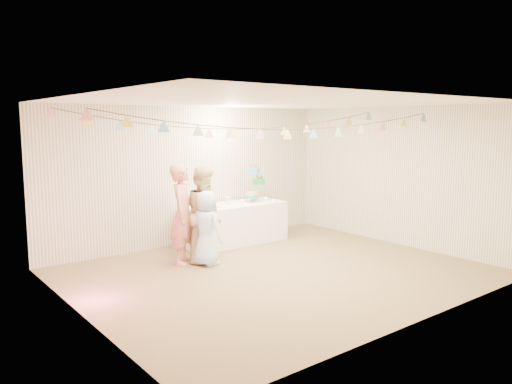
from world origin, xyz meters
TOP-DOWN VIEW (x-y plane):
  - floor at (0.00, 0.00)m, footprint 6.00×6.00m
  - ceiling at (0.00, 0.00)m, footprint 6.00×6.00m
  - back_wall at (0.00, 2.50)m, footprint 6.00×6.00m
  - front_wall at (0.00, -2.50)m, footprint 6.00×6.00m
  - left_wall at (-3.00, 0.00)m, footprint 5.00×5.00m
  - right_wall at (3.00, 0.00)m, footprint 5.00×5.00m
  - table at (0.59, 1.98)m, footprint 2.03×0.81m
  - cake_stand at (1.14, 2.03)m, footprint 0.61×0.36m
  - cake_bottom at (0.99, 1.97)m, footprint 0.31×0.31m
  - cake_middle at (1.32, 2.12)m, footprint 0.27×0.27m
  - cake_top_tier at (1.08, 2.00)m, footprint 0.25×0.25m
  - platter at (0.05, 1.93)m, footprint 0.36×0.36m
  - posy at (0.48, 2.03)m, footprint 0.13×0.13m
  - person_adult_a at (-0.89, 1.34)m, footprint 0.70×0.71m
  - person_adult_b at (-0.53, 1.24)m, footprint 0.97×0.97m
  - person_child at (-0.65, 1.02)m, footprint 0.47×0.65m
  - bunting_back at (0.00, 1.10)m, footprint 5.60×1.10m
  - bunting_front at (0.00, -0.20)m, footprint 5.60×0.90m
  - tealight_0 at (-0.21, 1.83)m, footprint 0.04×0.04m
  - tealight_1 at (0.24, 2.16)m, footprint 0.04×0.04m
  - tealight_2 at (0.69, 1.76)m, footprint 0.04×0.04m
  - tealight_3 at (0.94, 2.20)m, footprint 0.04×0.04m
  - tealight_4 at (1.41, 1.80)m, footprint 0.04×0.04m
  - tealight_5 at (1.49, 2.13)m, footprint 0.04×0.04m

SIDE VIEW (x-z plane):
  - floor at x=0.00m, z-range 0.00..0.00m
  - table at x=0.59m, z-range 0.00..0.76m
  - person_child at x=-0.65m, z-range 0.00..1.22m
  - platter at x=0.05m, z-range 0.75..0.77m
  - tealight_0 at x=-0.21m, z-range 0.76..0.79m
  - tealight_1 at x=0.24m, z-range 0.76..0.79m
  - tealight_2 at x=0.69m, z-range 0.76..0.79m
  - tealight_3 at x=0.94m, z-range 0.76..0.79m
  - tealight_4 at x=1.41m, z-range 0.76..0.79m
  - tealight_5 at x=1.49m, z-range 0.76..0.79m
  - person_adult_b at x=-0.53m, z-range 0.00..1.59m
  - person_adult_a at x=-0.89m, z-range 0.00..1.64m
  - posy at x=0.48m, z-range 0.75..0.90m
  - cake_bottom at x=0.99m, z-range 0.76..0.91m
  - cake_stand at x=1.14m, z-range 0.75..1.43m
  - cake_middle at x=1.32m, z-range 1.00..1.22m
  - back_wall at x=0.00m, z-range 1.30..1.30m
  - front_wall at x=0.00m, z-range 1.30..1.30m
  - left_wall at x=-3.00m, z-range 1.30..1.30m
  - right_wall at x=3.00m, z-range 1.30..1.30m
  - cake_top_tier at x=1.08m, z-range 1.28..1.47m
  - bunting_front at x=0.00m, z-range 2.14..2.50m
  - bunting_back at x=0.00m, z-range 2.15..2.55m
  - ceiling at x=0.00m, z-range 2.60..2.60m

